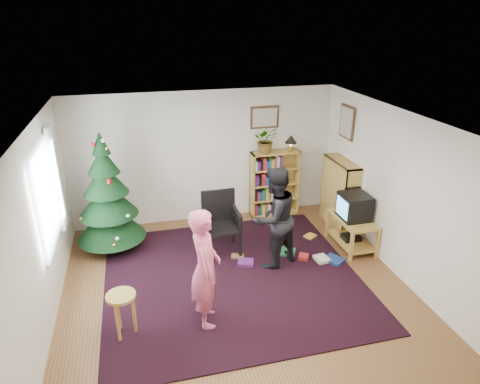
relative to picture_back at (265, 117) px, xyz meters
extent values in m
plane|color=brown|center=(-1.15, -2.48, -1.95)|extent=(5.00, 5.00, 0.00)
plane|color=white|center=(-1.15, -2.48, 0.55)|extent=(5.00, 5.00, 0.00)
cube|color=silver|center=(-1.15, 0.02, -0.70)|extent=(5.00, 0.02, 2.50)
cube|color=silver|center=(-1.15, -4.97, -0.70)|extent=(5.00, 0.02, 2.50)
cube|color=silver|center=(-3.65, -2.48, -0.70)|extent=(0.02, 5.00, 2.50)
cube|color=silver|center=(1.35, -2.48, -0.70)|extent=(0.02, 5.00, 2.50)
cube|color=black|center=(-1.15, -2.17, -1.94)|extent=(3.80, 3.60, 0.02)
cube|color=silver|center=(-3.62, -1.88, -0.45)|extent=(0.04, 1.20, 1.40)
cube|color=silver|center=(-3.58, -1.18, -0.45)|extent=(0.06, 0.35, 1.60)
cube|color=#4C3319|center=(0.00, 0.00, 0.00)|extent=(0.55, 0.03, 0.42)
cube|color=beige|center=(0.00, 0.00, 0.00)|extent=(0.47, 0.01, 0.34)
cube|color=#4C3319|center=(1.33, -0.73, 0.00)|extent=(0.03, 0.50, 0.60)
cube|color=beige|center=(1.33, -0.73, 0.00)|extent=(0.01, 0.42, 0.52)
cylinder|color=#3F2816|center=(-2.93, -0.78, -1.84)|extent=(0.11, 0.11, 0.22)
cone|color=black|center=(-2.93, -0.78, -1.41)|extent=(1.14, 1.14, 0.65)
cone|color=black|center=(-2.93, -0.78, -1.02)|extent=(0.96, 0.96, 0.57)
cone|color=black|center=(-2.93, -0.78, -0.66)|extent=(0.74, 0.74, 0.51)
cone|color=black|center=(-2.93, -0.78, -0.35)|extent=(0.52, 0.52, 0.44)
cone|color=black|center=(-2.93, -0.78, -0.06)|extent=(0.29, 0.29, 0.37)
cube|color=gold|center=(0.19, -0.14, -1.30)|extent=(0.95, 0.30, 1.30)
cube|color=gold|center=(0.19, -0.14, -0.66)|extent=(0.95, 0.30, 0.03)
cube|color=gold|center=(1.19, -0.95, -1.30)|extent=(0.30, 0.95, 1.30)
cube|color=gold|center=(1.19, -0.95, -0.66)|extent=(0.30, 0.95, 0.03)
cube|color=gold|center=(1.07, -1.73, -1.42)|extent=(0.53, 0.96, 0.04)
cube|color=gold|center=(0.83, -2.18, -1.69)|extent=(0.05, 0.05, 0.51)
cube|color=gold|center=(1.31, -2.18, -1.69)|extent=(0.05, 0.05, 0.51)
cube|color=gold|center=(0.83, -1.28, -1.69)|extent=(0.05, 0.05, 0.51)
cube|color=gold|center=(1.31, -1.28, -1.69)|extent=(0.05, 0.05, 0.51)
cube|color=gold|center=(1.07, -1.73, -1.83)|extent=(0.49, 0.92, 0.03)
cube|color=black|center=(1.07, -1.73, -1.77)|extent=(0.30, 0.25, 0.08)
cube|color=black|center=(1.07, -1.73, -1.19)|extent=(0.45, 0.49, 0.43)
cube|color=#5DB4FE|center=(0.84, -1.73, -1.19)|extent=(0.01, 0.38, 0.31)
cube|color=black|center=(-1.14, -1.39, -1.48)|extent=(0.58, 0.58, 0.05)
cube|color=black|center=(-1.14, -1.12, -1.19)|extent=(0.57, 0.05, 0.57)
cube|color=black|center=(-1.40, -1.64, -1.72)|extent=(0.05, 0.05, 0.47)
cube|color=black|center=(-0.88, -1.64, -1.72)|extent=(0.05, 0.05, 0.47)
cube|color=black|center=(-1.40, -1.13, -1.72)|extent=(0.05, 0.05, 0.47)
cube|color=black|center=(-0.88, -1.13, -1.72)|extent=(0.05, 0.05, 0.47)
cylinder|color=gold|center=(-2.75, -3.05, -1.36)|extent=(0.36, 0.36, 0.04)
cylinder|color=gold|center=(-2.62, -3.05, -1.67)|extent=(0.04, 0.04, 0.57)
cylinder|color=gold|center=(-2.81, -2.94, -1.67)|extent=(0.04, 0.04, 0.57)
cylinder|color=gold|center=(-2.81, -3.17, -1.67)|extent=(0.04, 0.04, 0.57)
imported|color=#CD5271|center=(-1.70, -3.05, -1.14)|extent=(0.43, 0.62, 1.63)
imported|color=black|center=(-0.42, -1.94, -1.12)|extent=(0.99, 0.91, 1.66)
imported|color=gray|center=(-0.01, -0.14, -0.40)|extent=(0.53, 0.48, 0.50)
cylinder|color=#A57F33|center=(0.49, -0.14, -0.60)|extent=(0.10, 0.10, 0.10)
sphere|color=#FFD88C|center=(0.49, -0.14, -0.50)|extent=(0.10, 0.10, 0.10)
cone|color=black|center=(0.49, -0.14, -0.42)|extent=(0.23, 0.23, 0.15)
cube|color=#A51E19|center=(0.12, -1.95, -1.91)|extent=(0.20, 0.20, 0.08)
cube|color=navy|center=(0.57, -2.13, -1.91)|extent=(0.20, 0.20, 0.08)
cube|color=#1E592D|center=(-0.08, -1.72, -1.91)|extent=(0.20, 0.20, 0.08)
cube|color=gold|center=(0.51, -1.30, -1.91)|extent=(0.20, 0.20, 0.08)
cube|color=brown|center=(-0.93, -1.63, -1.91)|extent=(0.20, 0.20, 0.08)
cube|color=beige|center=(0.38, -2.07, -1.91)|extent=(0.20, 0.20, 0.08)
cube|color=#4C1959|center=(-0.85, -1.87, -1.91)|extent=(0.20, 0.20, 0.08)
camera|label=1|loc=(-2.39, -7.57, 1.84)|focal=32.00mm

